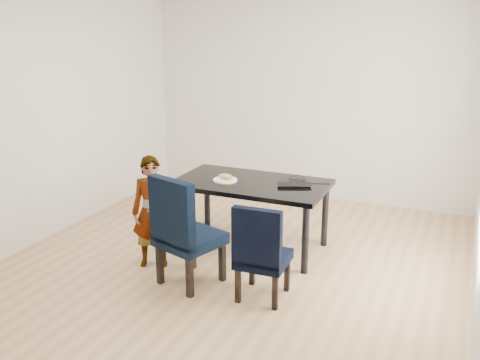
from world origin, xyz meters
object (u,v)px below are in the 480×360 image
at_px(child, 153,212).
at_px(laptop, 294,184).
at_px(chair_right, 263,250).
at_px(chair_left, 190,230).
at_px(dining_table, 251,215).
at_px(plate, 225,180).

height_order(child, laptop, child).
height_order(chair_right, child, child).
height_order(chair_left, laptop, chair_left).
relative_size(chair_left, laptop, 3.05).
bearing_deg(dining_table, chair_right, -61.98).
distance_m(chair_left, chair_right, 0.73).
xyz_separation_m(chair_left, plate, (-0.06, 0.90, 0.23)).
distance_m(dining_table, chair_left, 1.01).
distance_m(dining_table, laptop, 0.60).
height_order(chair_right, laptop, chair_right).
relative_size(child, laptop, 3.25).
bearing_deg(chair_right, laptop, 91.46).
distance_m(chair_left, laptop, 1.26).
height_order(dining_table, chair_right, chair_right).
bearing_deg(laptop, child, 13.20).
bearing_deg(chair_left, chair_right, 18.25).
relative_size(chair_left, chair_right, 1.19).
distance_m(chair_left, plate, 0.93).
bearing_deg(dining_table, plate, -164.59).
bearing_deg(laptop, chair_left, 34.80).
relative_size(dining_table, chair_left, 1.51).
height_order(chair_left, chair_right, chair_left).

